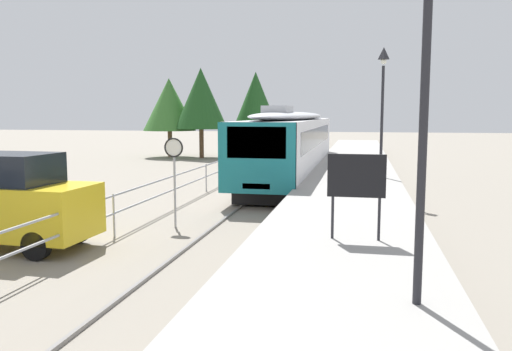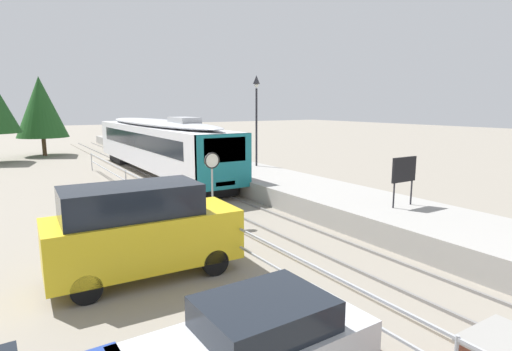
% 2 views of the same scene
% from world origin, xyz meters
% --- Properties ---
extents(ground_plane, '(160.00, 160.00, 0.00)m').
position_xyz_m(ground_plane, '(-3.00, 22.00, 0.00)').
color(ground_plane, gray).
extents(track_rails, '(3.20, 60.00, 0.14)m').
position_xyz_m(track_rails, '(0.00, 22.00, 0.03)').
color(track_rails, gray).
rests_on(track_rails, ground).
extents(commuter_train, '(2.82, 18.84, 3.74)m').
position_xyz_m(commuter_train, '(0.00, 25.63, 2.14)').
color(commuter_train, silver).
rests_on(commuter_train, track_rails).
extents(station_platform, '(3.90, 60.00, 0.90)m').
position_xyz_m(station_platform, '(3.25, 22.00, 0.45)').
color(station_platform, '#999691').
rests_on(station_platform, ground).
extents(platform_lamp_near_end, '(0.34, 0.34, 5.35)m').
position_xyz_m(platform_lamp_near_end, '(4.44, 5.77, 4.62)').
color(platform_lamp_near_end, '#232328').
rests_on(platform_lamp_near_end, station_platform).
extents(platform_lamp_mid_platform, '(0.34, 0.34, 5.35)m').
position_xyz_m(platform_lamp_mid_platform, '(4.44, 20.70, 4.62)').
color(platform_lamp_mid_platform, '#232328').
rests_on(platform_lamp_mid_platform, station_platform).
extents(platform_notice_board, '(1.20, 0.08, 1.80)m').
position_xyz_m(platform_notice_board, '(3.55, 9.38, 2.19)').
color(platform_notice_board, '#232328').
rests_on(platform_notice_board, station_platform).
extents(speed_limit_sign, '(0.61, 0.10, 2.81)m').
position_xyz_m(speed_limit_sign, '(-2.02, 13.54, 2.12)').
color(speed_limit_sign, '#9EA0A5').
rests_on(speed_limit_sign, ground).
extents(carpark_fence, '(0.06, 36.06, 1.25)m').
position_xyz_m(carpark_fence, '(-3.30, 12.00, 0.91)').
color(carpark_fence, '#9EA0A5').
rests_on(carpark_fence, ground).
extents(parked_van_yellow, '(4.97, 2.13, 2.51)m').
position_xyz_m(parked_van_yellow, '(-5.68, 10.31, 1.29)').
color(parked_van_yellow, gold).
rests_on(parked_van_yellow, ground).
extents(tree_behind_carpark, '(4.37, 4.37, 7.06)m').
position_xyz_m(tree_behind_carpark, '(-5.21, 41.55, 4.36)').
color(tree_behind_carpark, brown).
rests_on(tree_behind_carpark, ground).
extents(tree_behind_station_far, '(4.29, 4.29, 6.43)m').
position_xyz_m(tree_behind_station_far, '(-11.84, 38.72, 4.29)').
color(tree_behind_station_far, brown).
rests_on(tree_behind_station_far, ground).
extents(tree_distant_left, '(4.24, 4.24, 7.19)m').
position_xyz_m(tree_distant_left, '(-9.03, 38.41, 4.76)').
color(tree_distant_left, brown).
rests_on(tree_distant_left, ground).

